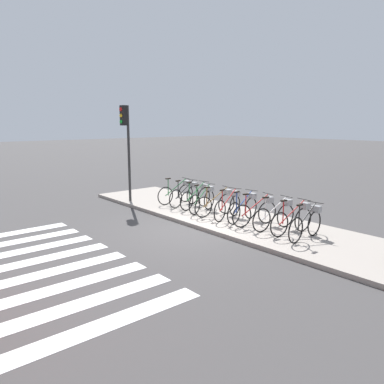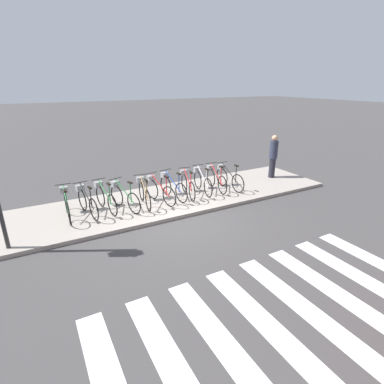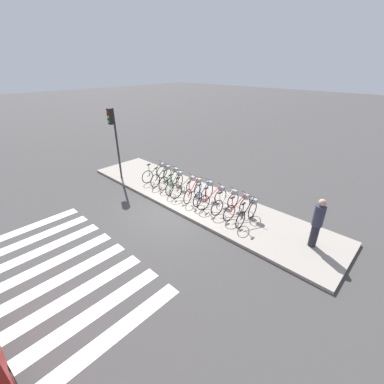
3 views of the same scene
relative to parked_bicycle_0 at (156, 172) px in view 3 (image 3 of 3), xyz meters
name	(u,v)px [view 3 (image 3 of 3)]	position (x,y,z in m)	size (l,w,h in m)	color
ground_plane	(172,211)	(2.90, -1.53, -0.56)	(120.00, 120.00, 0.00)	#423F3F
sidewalk	(196,198)	(2.90, -0.03, -0.50)	(13.09, 3.00, 0.12)	#9E9389
parked_bicycle_0	(156,172)	(0.00, 0.00, 0.00)	(0.46, 1.65, 1.01)	black
parked_bicycle_1	(163,175)	(0.57, -0.05, 0.00)	(0.47, 1.63, 1.01)	black
parked_bicycle_2	(171,178)	(1.13, 0.01, 0.00)	(0.46, 1.63, 1.01)	black
parked_bicycle_3	(175,182)	(1.68, -0.17, 0.00)	(0.62, 1.59, 1.01)	black
parked_bicycle_4	(186,186)	(2.37, -0.17, 0.00)	(0.46, 1.64, 1.01)	black
parked_bicycle_5	(194,190)	(2.90, -0.16, 0.00)	(0.56, 1.61, 1.01)	black
parked_bicycle_6	(205,192)	(3.45, -0.04, 0.00)	(0.46, 1.63, 1.01)	black
parked_bicycle_7	(214,197)	(4.02, -0.10, 0.00)	(0.50, 1.62, 1.01)	black
parked_bicycle_8	(227,201)	(4.67, -0.02, 0.00)	(0.46, 1.64, 1.01)	black
parked_bicycle_9	(239,206)	(5.27, -0.02, 0.00)	(0.46, 1.64, 1.01)	black
parked_bicycle_10	(248,212)	(5.77, -0.14, 0.00)	(0.46, 1.65, 1.01)	black
pedestrian	(317,222)	(8.21, 0.11, 0.51)	(0.34, 0.34, 1.80)	#23232D
traffic_light	(113,130)	(-1.55, -1.28, 2.21)	(0.24, 0.40, 3.70)	#2D2D2D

